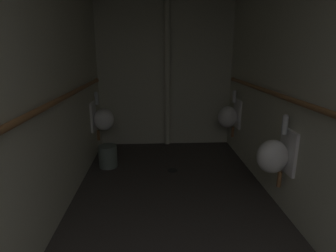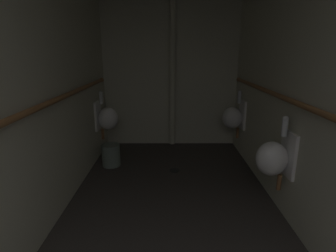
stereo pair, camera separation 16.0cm
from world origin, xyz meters
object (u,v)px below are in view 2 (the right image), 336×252
standpipe_back_wall (172,74)px  urinal_left_mid (106,118)px  waste_bin (111,155)px  urinal_right_far (233,117)px  floor_drain (174,170)px  urinal_right_mid (274,158)px

standpipe_back_wall → urinal_left_mid: bearing=-153.4°
urinal_left_mid → standpipe_back_wall: 1.30m
urinal_left_mid → waste_bin: bearing=-72.9°
urinal_right_far → standpipe_back_wall: size_ratio=0.31×
urinal_left_mid → waste_bin: (0.12, -0.38, -0.46)m
urinal_right_far → floor_drain: bearing=-146.3°
standpipe_back_wall → urinal_right_mid: bearing=-65.7°
waste_bin → standpipe_back_wall: bearing=44.7°
urinal_left_mid → standpipe_back_wall: standpipe_back_wall is taller
urinal_right_mid → floor_drain: 1.52m
floor_drain → waste_bin: (-0.91, 0.18, 0.15)m
urinal_right_mid → waste_bin: bearing=146.6°
standpipe_back_wall → waste_bin: bearing=-135.3°
urinal_left_mid → floor_drain: size_ratio=5.39×
floor_drain → waste_bin: 0.94m
urinal_left_mid → waste_bin: urinal_left_mid is taller
urinal_right_far → standpipe_back_wall: 1.22m
urinal_right_far → standpipe_back_wall: standpipe_back_wall is taller
standpipe_back_wall → floor_drain: standpipe_back_wall is taller
urinal_right_far → urinal_right_mid: bearing=-90.0°
urinal_right_far → standpipe_back_wall: (-0.95, 0.45, 0.63)m
urinal_left_mid → urinal_right_mid: bearing=-39.1°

